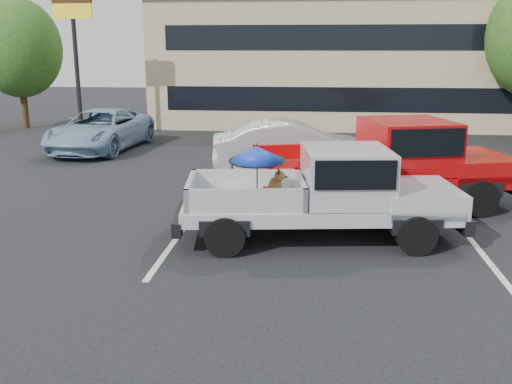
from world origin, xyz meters
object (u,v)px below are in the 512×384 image
motel_sign (74,25)px  silver_pickup (334,189)px  silver_sedan (293,148)px  blue_suv (101,130)px  red_pickup (399,160)px  tree_left (19,48)px  tree_back (430,35)px

motel_sign → silver_pickup: motel_sign is taller
silver_pickup → silver_sedan: bearing=92.5°
blue_suv → red_pickup: bearing=-30.1°
motel_sign → silver_sedan: 11.53m
red_pickup → silver_sedan: size_ratio=1.38×
silver_sedan → tree_left: bearing=46.5°
tree_back → silver_sedan: tree_back is taller
tree_left → silver_pickup: 20.80m
tree_left → silver_pickup: tree_left is taller
silver_pickup → tree_left: bearing=126.4°
silver_sedan → blue_suv: (-7.39, 3.45, -0.05)m
silver_sedan → tree_back: bearing=-32.8°
silver_pickup → red_pickup: red_pickup is taller
silver_pickup → motel_sign: bearing=123.3°
tree_left → silver_pickup: size_ratio=1.02×
silver_pickup → blue_suv: bearing=124.3°
motel_sign → blue_suv: 4.90m
motel_sign → silver_pickup: bearing=-49.6°
motel_sign → silver_sedan: (9.16, -5.87, -3.84)m
tree_left → tree_back: (20.00, 7.00, 0.68)m
tree_back → silver_pickup: 22.98m
silver_sedan → motel_sign: bearing=47.9°
blue_suv → tree_back: bearing=45.8°
red_pickup → blue_suv: bearing=130.5°
tree_back → silver_sedan: size_ratio=1.44×
motel_sign → silver_sedan: motel_sign is taller
tree_left → tree_back: 21.20m
red_pickup → blue_suv: size_ratio=1.25×
tree_back → blue_suv: size_ratio=1.30×
silver_sedan → blue_suv: silver_sedan is taller
tree_left → tree_back: tree_back is taller
tree_back → silver_sedan: (-6.84, -15.87, -3.60)m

